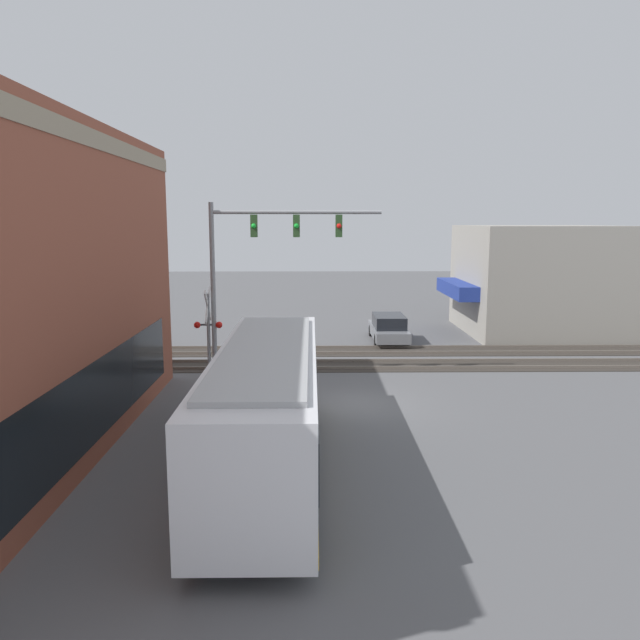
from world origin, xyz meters
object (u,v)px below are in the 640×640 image
Objects in this scene: city_bus at (267,402)px; crossing_signal at (208,325)px; parked_car_grey at (388,329)px; pedestrian_at_crossing at (237,353)px.

city_bus is 3.08× the size of crossing_signal.
parked_car_grey is at bearing -16.89° from city_bus.
city_bus is at bearing 163.11° from parked_car_grey.
city_bus reaches higher than pedestrian_at_crossing.
crossing_signal is 1.86m from pedestrian_at_crossing.
parked_car_grey is at bearing -46.20° from crossing_signal.
pedestrian_at_crossing is at bearing 135.02° from parked_car_grey.
parked_car_grey is (8.15, -8.50, -1.60)m from crossing_signal.
pedestrian_at_crossing reaches higher than parked_car_grey.
crossing_signal reaches higher than parked_car_grey.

